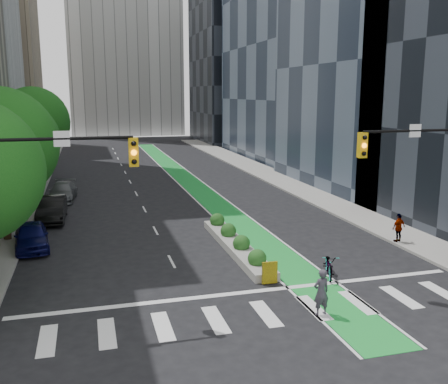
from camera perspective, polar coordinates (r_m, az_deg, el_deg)
ground at (r=20.75m, az=3.82°, el=-12.59°), size 160.00×160.00×0.00m
sidewalk_left at (r=44.03m, az=-22.26°, el=-0.47°), size 3.60×90.00×0.15m
sidewalk_right at (r=47.31m, az=7.38°, el=1.04°), size 3.60×90.00×0.15m
bike_lane_paint at (r=49.51m, az=-4.33°, el=1.48°), size 2.20×70.00×0.01m
building_dark_end at (r=90.02m, az=1.67°, el=14.82°), size 14.00×18.00×28.00m
tree_mid at (r=30.39m, az=-24.28°, el=4.96°), size 6.40×6.40×8.78m
tree_midfar at (r=40.31m, az=-22.12°, el=5.54°), size 5.60×5.60×7.76m
tree_far at (r=50.18m, az=-20.92°, el=7.45°), size 6.60×6.60×9.00m
signal_left at (r=18.85m, az=-22.30°, el=-0.60°), size 6.14×0.51×7.20m
signal_right at (r=23.98m, az=23.57°, el=1.74°), size 5.82×0.51×7.20m
median_planter at (r=27.25m, az=1.34°, el=-5.84°), size 1.20×10.26×1.10m
bicycle at (r=23.83m, az=11.91°, el=-8.15°), size 1.45×2.26×1.12m
cyclist at (r=19.74m, az=11.05°, el=-11.17°), size 0.72×0.52×1.84m
parked_car_left_near at (r=29.17m, az=-21.15°, el=-4.73°), size 2.19×4.46×1.46m
parked_car_left_mid at (r=35.11m, az=-19.07°, el=-1.84°), size 1.81×4.91×1.60m
parked_car_left_far at (r=41.49m, az=-17.99°, el=0.02°), size 2.35×4.96×1.40m
pedestrian_far at (r=29.68m, az=19.34°, el=-3.87°), size 1.02×0.63×1.63m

